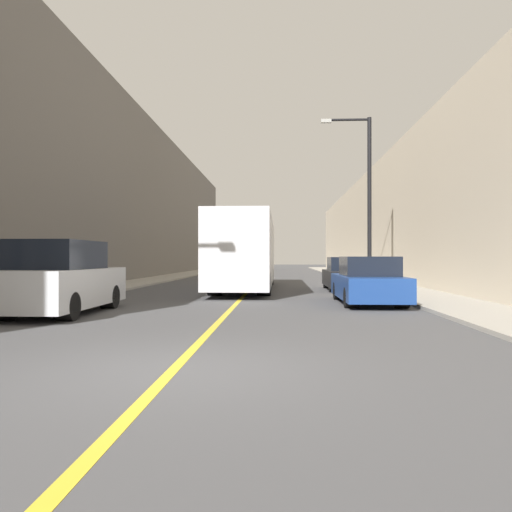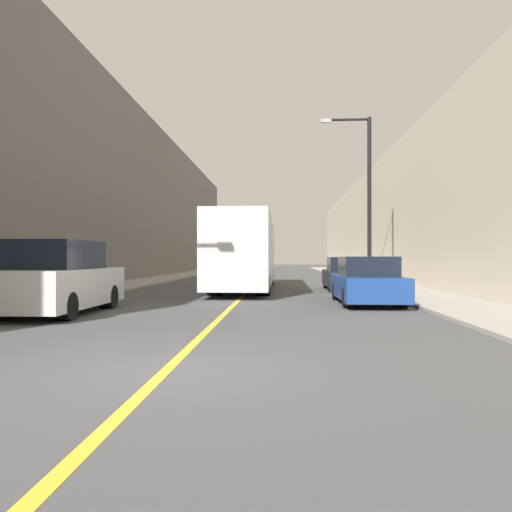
{
  "view_description": "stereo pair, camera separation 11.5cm",
  "coord_description": "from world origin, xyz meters",
  "px_view_note": "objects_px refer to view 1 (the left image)",
  "views": [
    {
      "loc": [
        1.42,
        -6.53,
        1.49
      ],
      "look_at": [
        0.14,
        19.76,
        1.57
      ],
      "focal_mm": 35.0,
      "sensor_mm": 36.0,
      "label": 1
    },
    {
      "loc": [
        1.53,
        -6.53,
        1.49
      ],
      "look_at": [
        0.14,
        19.76,
        1.57
      ],
      "focal_mm": 35.0,
      "sensor_mm": 36.0,
      "label": 2
    }
  ],
  "objects_px": {
    "bus": "(246,252)",
    "street_lamp_right": "(365,191)",
    "parked_suv_left": "(62,280)",
    "car_right_mid": "(346,275)",
    "car_right_near": "(368,282)"
  },
  "relations": [
    {
      "from": "parked_suv_left",
      "to": "car_right_mid",
      "type": "relative_size",
      "value": 1.05
    },
    {
      "from": "bus",
      "to": "car_right_mid",
      "type": "height_order",
      "value": "bus"
    },
    {
      "from": "bus",
      "to": "car_right_mid",
      "type": "xyz_separation_m",
      "value": [
        4.59,
        -0.43,
        -1.07
      ]
    },
    {
      "from": "bus",
      "to": "parked_suv_left",
      "type": "relative_size",
      "value": 2.67
    },
    {
      "from": "bus",
      "to": "parked_suv_left",
      "type": "distance_m",
      "value": 11.27
    },
    {
      "from": "car_right_near",
      "to": "car_right_mid",
      "type": "distance_m",
      "value": 6.67
    },
    {
      "from": "parked_suv_left",
      "to": "car_right_mid",
      "type": "bearing_deg",
      "value": 48.81
    },
    {
      "from": "car_right_mid",
      "to": "street_lamp_right",
      "type": "bearing_deg",
      "value": 53.98
    },
    {
      "from": "car_right_mid",
      "to": "street_lamp_right",
      "type": "height_order",
      "value": "street_lamp_right"
    },
    {
      "from": "parked_suv_left",
      "to": "car_right_mid",
      "type": "height_order",
      "value": "parked_suv_left"
    },
    {
      "from": "bus",
      "to": "street_lamp_right",
      "type": "xyz_separation_m",
      "value": [
        5.75,
        1.16,
        2.98
      ]
    },
    {
      "from": "car_right_near",
      "to": "parked_suv_left",
      "type": "bearing_deg",
      "value": -158.69
    },
    {
      "from": "car_right_near",
      "to": "car_right_mid",
      "type": "relative_size",
      "value": 1.06
    },
    {
      "from": "street_lamp_right",
      "to": "car_right_mid",
      "type": "bearing_deg",
      "value": -126.02
    },
    {
      "from": "parked_suv_left",
      "to": "bus",
      "type": "bearing_deg",
      "value": 68.23
    }
  ]
}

